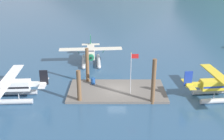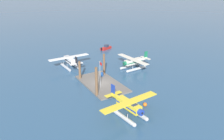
{
  "view_description": "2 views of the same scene",
  "coord_description": "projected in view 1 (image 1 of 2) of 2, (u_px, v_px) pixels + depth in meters",
  "views": [
    {
      "loc": [
        -0.65,
        -32.52,
        16.02
      ],
      "look_at": [
        -0.51,
        1.39,
        2.56
      ],
      "focal_mm": 43.56,
      "sensor_mm": 36.0,
      "label": 1
    },
    {
      "loc": [
        37.11,
        -19.01,
        19.12
      ],
      "look_at": [
        -1.55,
        3.45,
        2.03
      ],
      "focal_mm": 34.87,
      "sensor_mm": 36.0,
      "label": 2
    }
  ],
  "objects": [
    {
      "name": "seaplane_yellow_stbd_aft",
      "position": [
        218.0,
        87.0,
        33.91
      ],
      "size": [
        7.96,
        10.49,
        3.84
      ],
      "color": "#B7BABF",
      "rests_on": "ground"
    },
    {
      "name": "dock_platform",
      "position": [
        116.0,
        91.0,
        36.08
      ],
      "size": [
        12.73,
        6.82,
        0.3
      ],
      "primitive_type": "cube",
      "color": "#66605B",
      "rests_on": "ground"
    },
    {
      "name": "seaplane_white_port_aft",
      "position": [
        9.0,
        88.0,
        33.51
      ],
      "size": [
        7.98,
        10.46,
        3.84
      ],
      "color": "#B7BABF",
      "rests_on": "ground"
    },
    {
      "name": "mooring_buoy",
      "position": [
        199.0,
        82.0,
        38.14
      ],
      "size": [
        0.69,
        0.69,
        0.69
      ],
      "primitive_type": "sphere",
      "color": "orange",
      "rests_on": "ground"
    },
    {
      "name": "piling_near_left",
      "position": [
        78.0,
        87.0,
        32.65
      ],
      "size": [
        0.52,
        0.52,
        4.19
      ],
      "primitive_type": "cylinder",
      "color": "brown",
      "rests_on": "ground"
    },
    {
      "name": "ground_plane",
      "position": [
        116.0,
        92.0,
        36.13
      ],
      "size": [
        1200.0,
        1200.0,
        0.0
      ],
      "primitive_type": "plane",
      "color": "#2D5175"
    },
    {
      "name": "seaplane_cream_bow_left",
      "position": [
        90.0,
        54.0,
        45.8
      ],
      "size": [
        10.48,
        7.97,
        3.84
      ],
      "color": "#B7BABF",
      "rests_on": "ground"
    },
    {
      "name": "flagpole",
      "position": [
        131.0,
        68.0,
        33.67
      ],
      "size": [
        0.95,
        0.1,
        5.54
      ],
      "color": "silver",
      "rests_on": "dock_platform"
    },
    {
      "name": "fuel_drum",
      "position": [
        92.0,
        81.0,
        37.59
      ],
      "size": [
        0.62,
        0.62,
        0.88
      ],
      "color": "#1E4C99",
      "rests_on": "dock_platform"
    },
    {
      "name": "piling_far_left",
      "position": [
        86.0,
        66.0,
        37.8
      ],
      "size": [
        0.47,
        0.47,
        5.16
      ],
      "primitive_type": "cylinder",
      "color": "brown",
      "rests_on": "ground"
    },
    {
      "name": "piling_near_right",
      "position": [
        152.0,
        82.0,
        32.11
      ],
      "size": [
        0.5,
        0.5,
        5.73
      ],
      "primitive_type": "cylinder",
      "color": "brown",
      "rests_on": "ground"
    }
  ]
}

